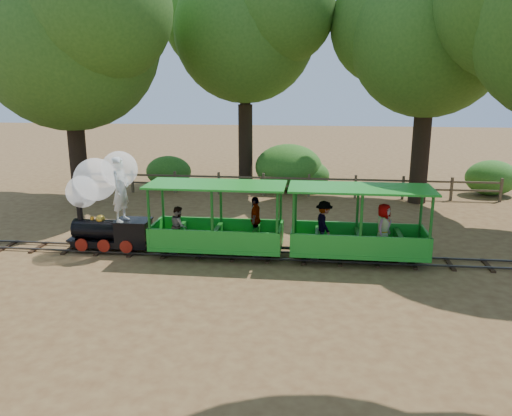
# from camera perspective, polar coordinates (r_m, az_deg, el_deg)

# --- Properties ---
(ground) EXTENTS (90.00, 90.00, 0.00)m
(ground) POSITION_cam_1_polar(r_m,az_deg,el_deg) (14.36, 1.48, -5.68)
(ground) COLOR olive
(ground) RESTS_ON ground
(track) EXTENTS (22.00, 1.00, 0.10)m
(track) POSITION_cam_1_polar(r_m,az_deg,el_deg) (14.34, 1.48, -5.42)
(track) COLOR #3F3D3A
(track) RESTS_ON ground
(locomotive) EXTENTS (2.64, 1.24, 3.04)m
(locomotive) POSITION_cam_1_polar(r_m,az_deg,el_deg) (15.14, -17.01, 1.52)
(locomotive) COLOR black
(locomotive) RESTS_ON ground
(carriage_front) EXTENTS (3.88, 1.59, 2.02)m
(carriage_front) POSITION_cam_1_polar(r_m,az_deg,el_deg) (14.31, -4.33, -2.31)
(carriage_front) COLOR green
(carriage_front) RESTS_ON track
(carriage_rear) EXTENTS (3.88, 1.59, 2.02)m
(carriage_rear) POSITION_cam_1_polar(r_m,az_deg,el_deg) (14.09, 11.23, -2.69)
(carriage_rear) COLOR green
(carriage_rear) RESTS_ON track
(oak_nw) EXTENTS (8.97, 7.90, 10.14)m
(oak_nw) POSITION_cam_1_polar(r_m,az_deg,el_deg) (21.95, -20.79, 18.65)
(oak_nw) COLOR #2D2116
(oak_nw) RESTS_ON ground
(oak_nc) EXTENTS (7.81, 6.88, 10.18)m
(oak_nc) POSITION_cam_1_polar(r_m,az_deg,el_deg) (23.40, -1.33, 20.30)
(oak_nc) COLOR #2D2116
(oak_nc) RESTS_ON ground
(oak_ne) EXTENTS (7.62, 6.70, 9.58)m
(oak_ne) POSITION_cam_1_polar(r_m,az_deg,el_deg) (21.54, 19.16, 18.65)
(oak_ne) COLOR #2D2116
(oak_ne) RESTS_ON ground
(fence) EXTENTS (18.10, 0.10, 1.00)m
(fence) POSITION_cam_1_polar(r_m,az_deg,el_deg) (21.91, 3.45, 2.85)
(fence) COLOR brown
(fence) RESTS_ON ground
(shrub_west) EXTENTS (2.15, 1.66, 1.49)m
(shrub_west) POSITION_cam_1_polar(r_m,az_deg,el_deg) (24.14, -9.96, 4.12)
(shrub_west) COLOR #2D6B1E
(shrub_west) RESTS_ON ground
(shrub_mid_w) EXTENTS (3.09, 2.38, 2.14)m
(shrub_mid_w) POSITION_cam_1_polar(r_m,az_deg,el_deg) (23.10, 3.73, 4.67)
(shrub_mid_w) COLOR #2D6B1E
(shrub_mid_w) RESTS_ON ground
(shrub_mid_e) EXTENTS (2.04, 1.57, 1.41)m
(shrub_mid_e) POSITION_cam_1_polar(r_m,az_deg,el_deg) (23.13, 5.86, 3.73)
(shrub_mid_e) COLOR #2D6B1E
(shrub_mid_e) RESTS_ON ground
(shrub_east) EXTENTS (2.25, 1.73, 1.55)m
(shrub_east) POSITION_cam_1_polar(r_m,az_deg,el_deg) (24.39, 25.31, 3.14)
(shrub_east) COLOR #2D6B1E
(shrub_east) RESTS_ON ground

